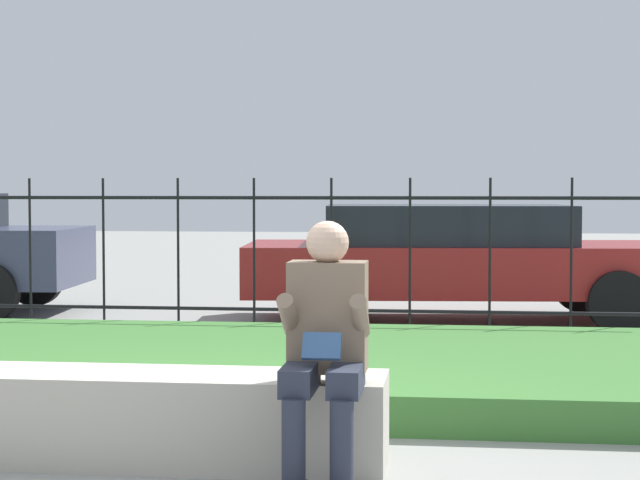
% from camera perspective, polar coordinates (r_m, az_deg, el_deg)
% --- Properties ---
extents(ground_plane, '(60.00, 60.00, 0.00)m').
position_cam_1_polar(ground_plane, '(5.74, -8.01, -11.72)').
color(ground_plane, gray).
extents(stone_bench, '(2.68, 0.54, 0.48)m').
position_cam_1_polar(stone_bench, '(5.74, -10.08, -9.54)').
color(stone_bench, '#B7B2A3').
rests_on(stone_bench, ground_plane).
extents(person_seated_reader, '(0.42, 0.73, 1.28)m').
position_cam_1_polar(person_seated_reader, '(5.15, 0.28, -5.40)').
color(person_seated_reader, black).
rests_on(person_seated_reader, ground_plane).
extents(grass_berm, '(9.26, 3.29, 0.24)m').
position_cam_1_polar(grass_berm, '(7.95, -3.66, -6.75)').
color(grass_berm, '#3D7533').
rests_on(grass_berm, ground_plane).
extents(iron_fence, '(7.26, 0.03, 1.53)m').
position_cam_1_polar(iron_fence, '(9.93, -1.48, -0.87)').
color(iron_fence, black).
rests_on(iron_fence, ground_plane).
extents(car_parked_center, '(4.80, 2.26, 1.26)m').
position_cam_1_polar(car_parked_center, '(11.62, 7.44, -0.95)').
color(car_parked_center, maroon).
rests_on(car_parked_center, ground_plane).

